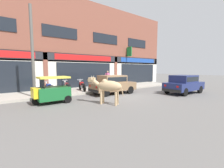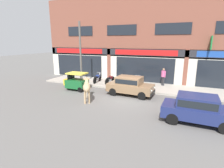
# 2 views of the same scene
# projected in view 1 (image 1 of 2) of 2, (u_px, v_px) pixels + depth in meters

# --- Properties ---
(ground_plane) EXTENTS (90.00, 90.00, 0.00)m
(ground_plane) POSITION_uv_depth(u_px,v_px,m) (123.00, 96.00, 10.82)
(ground_plane) COLOR #605E5B
(sidewalk) EXTENTS (19.00, 3.47, 0.15)m
(sidewalk) POSITION_uv_depth(u_px,v_px,m) (95.00, 89.00, 13.94)
(sidewalk) COLOR #A8A093
(sidewalk) RESTS_ON ground
(shop_building) EXTENTS (23.00, 1.40, 8.67)m
(shop_building) POSITION_uv_depth(u_px,v_px,m) (84.00, 47.00, 15.12)
(shop_building) COLOR brown
(shop_building) RESTS_ON ground
(cow) EXTENTS (1.35, 1.91, 1.61)m
(cow) POSITION_uv_depth(u_px,v_px,m) (108.00, 86.00, 8.23)
(cow) COLOR tan
(cow) RESTS_ON ground
(car_0) EXTENTS (3.66, 1.73, 1.46)m
(car_0) POSITION_uv_depth(u_px,v_px,m) (113.00, 84.00, 11.68)
(car_0) COLOR black
(car_0) RESTS_ON ground
(car_1) EXTENTS (3.65, 1.68, 1.46)m
(car_1) POSITION_uv_depth(u_px,v_px,m) (184.00, 83.00, 11.89)
(car_1) COLOR black
(car_1) RESTS_ON ground
(auto_rickshaw) EXTENTS (2.00, 1.18, 1.52)m
(auto_rickshaw) POSITION_uv_depth(u_px,v_px,m) (52.00, 92.00, 8.53)
(auto_rickshaw) COLOR black
(auto_rickshaw) RESTS_ON ground
(motorcycle_0) EXTENTS (0.52, 1.81, 0.88)m
(motorcycle_0) POSITION_uv_depth(u_px,v_px,m) (49.00, 88.00, 11.09)
(motorcycle_0) COLOR black
(motorcycle_0) RESTS_ON sidewalk
(motorcycle_1) EXTENTS (0.52, 1.81, 0.88)m
(motorcycle_1) POSITION_uv_depth(u_px,v_px,m) (67.00, 87.00, 11.94)
(motorcycle_1) COLOR black
(motorcycle_1) RESTS_ON sidewalk
(motorcycle_2) EXTENTS (0.60, 1.80, 0.88)m
(motorcycle_2) POSITION_uv_depth(u_px,v_px,m) (82.00, 86.00, 12.52)
(motorcycle_2) COLOR black
(motorcycle_2) RESTS_ON sidewalk
(motorcycle_3) EXTENTS (0.52, 1.81, 0.88)m
(motorcycle_3) POSITION_uv_depth(u_px,v_px,m) (95.00, 85.00, 13.47)
(motorcycle_3) COLOR black
(motorcycle_3) RESTS_ON sidewalk
(pedestrian) EXTENTS (0.42, 0.33, 1.60)m
(pedestrian) POSITION_uv_depth(u_px,v_px,m) (108.00, 77.00, 15.68)
(pedestrian) COLOR #2D2D33
(pedestrian) RESTS_ON sidewalk
(utility_pole) EXTENTS (0.18, 0.18, 5.73)m
(utility_pole) POSITION_uv_depth(u_px,v_px,m) (32.00, 52.00, 9.33)
(utility_pole) COLOR #595651
(utility_pole) RESTS_ON sidewalk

